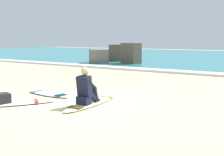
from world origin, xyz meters
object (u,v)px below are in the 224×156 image
surfer_seated (86,89)px  beach_bag (0,100)px  surfboard_spare_far (49,94)px  surfboard_spare_near (10,104)px  surfboard_main (93,102)px

surfer_seated → beach_bag: (-1.87, -1.24, -0.28)m
surfer_seated → surfboard_spare_far: size_ratio=0.51×
surfer_seated → surfboard_spare_near: size_ratio=0.42×
surfboard_main → surfer_seated: size_ratio=2.76×
surfboard_main → surfboard_spare_near: same height
surfer_seated → beach_bag: surfer_seated is taller
surfboard_main → surfboard_spare_near: (-1.70, -1.36, 0.00)m
surfer_seated → surfboard_spare_far: surfer_seated is taller
surfboard_main → beach_bag: size_ratio=5.43×
surfboard_spare_near → surfboard_spare_far: bearing=97.8°
surfer_seated → surfboard_spare_far: 2.07m
beach_bag → surfboard_spare_near: bearing=56.1°
beach_bag → surfer_seated: bearing=33.6°
surfboard_spare_near → surfboard_spare_far: size_ratio=1.22×
surfboard_main → beach_bag: bearing=-139.5°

